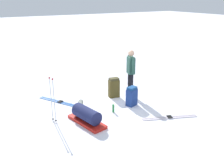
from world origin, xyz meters
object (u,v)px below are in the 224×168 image
(skier_standing, at_px, (131,71))
(gear_sled, at_px, (87,116))
(ski_pair_near, at_px, (169,117))
(backpack_bright, at_px, (132,96))
(sleeping_mat_rolled, at_px, (80,105))
(ski_poles_planted_near, at_px, (53,98))
(ski_pair_far, at_px, (60,102))
(backpack_large_dark, at_px, (114,88))
(thermos_bottle, at_px, (113,108))

(skier_standing, distance_m, gear_sled, 2.68)
(skier_standing, height_order, ski_pair_near, skier_standing)
(backpack_bright, bearing_deg, sleeping_mat_rolled, 65.39)
(skier_standing, distance_m, ski_poles_planted_near, 3.16)
(skier_standing, height_order, gear_sled, skier_standing)
(backpack_bright, bearing_deg, gear_sled, 101.10)
(ski_pair_far, height_order, sleeping_mat_rolled, sleeping_mat_rolled)
(skier_standing, distance_m, backpack_large_dark, 0.87)
(ski_pair_near, relative_size, backpack_large_dark, 2.29)
(gear_sled, bearing_deg, skier_standing, -64.02)
(gear_sled, distance_m, thermos_bottle, 1.06)
(backpack_large_dark, xyz_separation_m, ski_poles_planted_near, (-0.74, 2.50, 0.40))
(gear_sled, bearing_deg, ski_pair_near, -113.30)
(backpack_large_dark, relative_size, sleeping_mat_rolled, 1.32)
(ski_pair_far, distance_m, thermos_bottle, 2.00)
(ski_pair_far, xyz_separation_m, backpack_bright, (-1.47, -1.98, 0.31))
(backpack_bright, xyz_separation_m, thermos_bottle, (-0.14, 0.81, -0.19))
(backpack_bright, relative_size, gear_sled, 0.47)
(ski_pair_near, relative_size, ski_poles_planted_near, 1.22)
(ski_pair_near, relative_size, backpack_bright, 2.52)
(ski_pair_far, distance_m, gear_sled, 1.84)
(backpack_large_dark, distance_m, sleeping_mat_rolled, 1.48)
(ski_poles_planted_near, bearing_deg, thermos_bottle, -100.82)
(ski_pair_near, height_order, backpack_large_dark, backpack_large_dark)
(backpack_large_dark, distance_m, ski_poles_planted_near, 2.64)
(ski_pair_near, distance_m, thermos_bottle, 1.75)
(backpack_large_dark, bearing_deg, skier_standing, -106.49)
(ski_pair_far, bearing_deg, backpack_bright, -126.44)
(ski_poles_planted_near, height_order, gear_sled, ski_poles_planted_near)
(skier_standing, xyz_separation_m, ski_pair_far, (0.70, 2.46, -0.94))
(backpack_large_dark, bearing_deg, gear_sled, 127.24)
(ski_pair_near, bearing_deg, ski_poles_planted_near, 63.23)
(sleeping_mat_rolled, bearing_deg, backpack_large_dark, -80.89)
(ski_pair_near, distance_m, ski_pair_far, 3.73)
(skier_standing, bearing_deg, backpack_bright, 148.15)
(skier_standing, relative_size, backpack_bright, 2.58)
(ski_pair_far, relative_size, gear_sled, 1.21)
(backpack_bright, xyz_separation_m, ski_poles_planted_near, (0.20, 2.63, 0.43))
(ski_pair_far, distance_m, ski_poles_planted_near, 1.60)
(backpack_large_dark, bearing_deg, ski_pair_near, -165.90)
(ski_pair_far, xyz_separation_m, thermos_bottle, (-1.61, -1.17, 0.12))
(gear_sled, distance_m, sleeping_mat_rolled, 1.12)
(ski_pair_far, bearing_deg, ski_pair_near, -139.10)
(ski_pair_far, height_order, backpack_large_dark, backpack_large_dark)
(thermos_bottle, bearing_deg, ski_poles_planted_near, 79.18)
(backpack_bright, distance_m, thermos_bottle, 0.84)
(thermos_bottle, bearing_deg, gear_sled, 101.86)
(gear_sled, bearing_deg, backpack_large_dark, -52.76)
(ski_pair_near, height_order, gear_sled, gear_sled)
(ski_poles_planted_near, bearing_deg, backpack_bright, -94.41)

